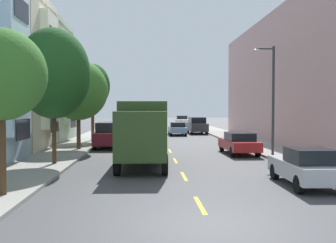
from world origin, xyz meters
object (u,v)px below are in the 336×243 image
object	(u,v)px
street_tree_third	(78,90)
parked_pickup_forest	(118,130)
parked_pickup_champagne	(128,123)
parked_hatchback_silver	(307,167)
parked_wagon_black	(123,127)
street_tree_second	(54,73)
delivery_box_truck	(144,129)
street_lamp	(271,92)
street_tree_nearest	(1,75)
parked_suv_burgundy	(109,135)
parked_pickup_white	(182,121)
moving_sky_sedan	(177,128)
parked_sedan_red	(239,143)
parked_suv_charcoal	(197,125)
street_tree_farthest	(92,86)

from	to	relation	value
street_tree_third	parked_pickup_forest	distance (m)	10.97
parked_pickup_champagne	parked_hatchback_silver	size ratio (longest dim) A/B	1.32
parked_wagon_black	parked_pickup_champagne	distance (m)	13.54
street_tree_second	delivery_box_truck	xyz separation A→B (m)	(4.61, 0.07, -2.88)
street_tree_second	delivery_box_truck	bearing A→B (deg)	0.88
street_tree_third	parked_pickup_champagne	world-z (taller)	street_tree_third
street_lamp	parked_wagon_black	size ratio (longest dim) A/B	1.40
parked_hatchback_silver	street_tree_nearest	bearing A→B (deg)	-172.73
parked_suv_burgundy	parked_pickup_white	xyz separation A→B (m)	(8.86, 34.51, -0.16)
parked_wagon_black	moving_sky_sedan	size ratio (longest dim) A/B	1.05
parked_sedan_red	parked_pickup_white	distance (m)	39.09
street_tree_nearest	street_tree_second	world-z (taller)	street_tree_second
street_tree_nearest	moving_sky_sedan	size ratio (longest dim) A/B	1.22
street_tree_second	parked_pickup_forest	bearing A→B (deg)	83.26
street_tree_nearest	street_tree_third	bearing A→B (deg)	90.00
parked_pickup_white	street_tree_third	bearing A→B (deg)	-106.48
parked_pickup_champagne	parked_hatchback_silver	bearing A→B (deg)	-78.44
street_lamp	moving_sky_sedan	distance (m)	20.04
parked_suv_burgundy	parked_suv_charcoal	bearing A→B (deg)	60.62
street_tree_second	parked_sedan_red	bearing A→B (deg)	22.74
delivery_box_truck	street_tree_nearest	bearing A→B (deg)	-122.61
delivery_box_truck	parked_pickup_white	xyz separation A→B (m)	(6.19, 43.54, -1.07)
parked_sedan_red	street_lamp	bearing A→B (deg)	-44.51
street_lamp	parked_wagon_black	xyz separation A→B (m)	(-10.24, 20.88, -3.18)
delivery_box_truck	parked_pickup_champagne	distance (m)	37.44
street_tree_third	parked_hatchback_silver	bearing A→B (deg)	-49.81
street_tree_farthest	parked_hatchback_silver	xyz separation A→B (m)	(10.87, -20.00, -4.20)
street_tree_third	street_lamp	distance (m)	13.03
street_lamp	delivery_box_truck	distance (m)	8.53
parked_suv_charcoal	parked_pickup_champagne	bearing A→B (deg)	124.46
parked_pickup_forest	moving_sky_sedan	world-z (taller)	parked_pickup_forest
street_tree_nearest	delivery_box_truck	bearing A→B (deg)	57.39
street_tree_farthest	moving_sky_sedan	size ratio (longest dim) A/B	1.51
street_tree_nearest	parked_pickup_white	distance (m)	51.98
street_tree_farthest	parked_suv_charcoal	world-z (taller)	street_tree_farthest
street_tree_second	street_tree_third	world-z (taller)	street_tree_second
parked_pickup_champagne	parked_pickup_forest	bearing A→B (deg)	-90.00
parked_suv_burgundy	parked_pickup_white	bearing A→B (deg)	75.60
street_tree_farthest	parked_suv_charcoal	size ratio (longest dim) A/B	1.40
parked_sedan_red	parked_wagon_black	bearing A→B (deg)	114.15
parked_wagon_black	parked_pickup_white	distance (m)	21.57
street_tree_nearest	street_tree_third	xyz separation A→B (m)	(-0.00, 14.26, 0.17)
parked_suv_burgundy	street_tree_second	bearing A→B (deg)	-101.98
street_tree_farthest	delivery_box_truck	size ratio (longest dim) A/B	0.90
parked_pickup_forest	street_tree_second	bearing A→B (deg)	-96.74
street_tree_farthest	parked_pickup_forest	xyz separation A→B (m)	(2.05, 3.09, -4.13)
parked_sedan_red	parked_pickup_forest	size ratio (longest dim) A/B	0.85
street_lamp	parked_pickup_champagne	world-z (taller)	street_lamp
delivery_box_truck	parked_wagon_black	size ratio (longest dim) A/B	1.60
street_tree_second	parked_suv_burgundy	distance (m)	10.05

